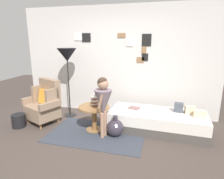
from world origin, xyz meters
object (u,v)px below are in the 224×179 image
daybed (157,121)px  vase_striped (94,101)px  floor_lamp (67,57)px  armchair (45,103)px  person_child (103,100)px  magazine_basket (19,121)px  book_on_daybed (134,108)px  demijohn_near (115,128)px  side_table (94,113)px

daybed → vase_striped: 1.35m
vase_striped → floor_lamp: floor_lamp is taller
armchair → person_child: 1.55m
magazine_basket → book_on_daybed: bearing=15.8°
magazine_basket → demijohn_near: bearing=4.0°
daybed → demijohn_near: bearing=-150.0°
vase_striped → book_on_daybed: vase_striped is taller
floor_lamp → book_on_daybed: bearing=-7.4°
book_on_daybed → demijohn_near: (-0.28, -0.53, -0.25)m
side_table → vase_striped: (0.00, 0.03, 0.25)m
armchair → side_table: bearing=-5.4°
side_table → book_on_daybed: (0.75, 0.40, 0.04)m
vase_striped → magazine_basket: 1.72m
side_table → armchair: bearing=174.6°
magazine_basket → daybed: bearing=11.7°
demijohn_near → side_table: bearing=164.8°
armchair → daybed: bearing=4.7°
daybed → person_child: person_child is taller
side_table → person_child: (0.27, -0.22, 0.37)m
vase_striped → person_child: (0.27, -0.26, 0.12)m
side_table → book_on_daybed: bearing=27.9°
person_child → floor_lamp: bearing=143.5°
daybed → vase_striped: size_ratio=7.34×
side_table → vase_striped: bearing=89.3°
armchair → daybed: 2.48m
demijohn_near → person_child: bearing=-154.9°
floor_lamp → demijohn_near: bearing=-29.0°
armchair → person_child: bearing=-12.9°
armchair → side_table: armchair is taller
vase_striped → person_child: size_ratio=0.23×
daybed → armchair: bearing=-175.3°
vase_striped → book_on_daybed: size_ratio=1.20×
side_table → daybed: bearing=14.3°
side_table → book_on_daybed: 0.85m
armchair → magazine_basket: 0.64m
armchair → daybed: (2.46, 0.20, -0.24)m
book_on_daybed → side_table: bearing=-152.1°
daybed → vase_striped: (-1.25, -0.29, 0.43)m
person_child → armchair: bearing=167.1°
vase_striped → person_child: 0.39m
demijohn_near → magazine_basket: demijohn_near is taller
book_on_daybed → person_child: bearing=-128.0°
side_table → person_child: bearing=-40.1°
person_child → side_table: bearing=139.9°
vase_striped → magazine_basket: vase_striped is taller
armchair → magazine_basket: size_ratio=3.46×
vase_striped → demijohn_near: size_ratio=0.63×
floor_lamp → daybed: bearing=-7.8°
side_table → book_on_daybed: side_table is taller
side_table → demijohn_near: side_table is taller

